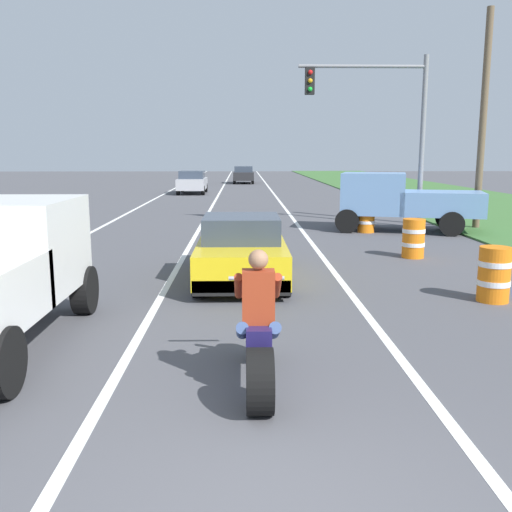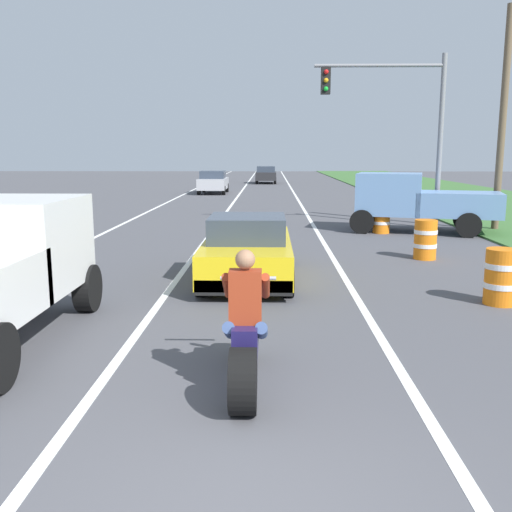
% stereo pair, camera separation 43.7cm
% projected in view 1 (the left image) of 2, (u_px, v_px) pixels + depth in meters
% --- Properties ---
extents(lane_stripe_left_solid, '(0.14, 120.00, 0.01)m').
position_uv_depth(lane_stripe_left_solid, '(119.00, 218.00, 23.65)').
color(lane_stripe_left_solid, white).
rests_on(lane_stripe_left_solid, ground).
extents(lane_stripe_right_solid, '(0.14, 120.00, 0.01)m').
position_uv_depth(lane_stripe_right_solid, '(292.00, 217.00, 23.81)').
color(lane_stripe_right_solid, white).
rests_on(lane_stripe_right_solid, ground).
extents(lane_stripe_centre_dashed, '(0.14, 120.00, 0.01)m').
position_uv_depth(lane_stripe_centre_dashed, '(206.00, 218.00, 23.73)').
color(lane_stripe_centre_dashed, white).
rests_on(lane_stripe_centre_dashed, ground).
extents(motorcycle_with_rider, '(0.70, 2.21, 1.62)m').
position_uv_depth(motorcycle_with_rider, '(258.00, 340.00, 6.41)').
color(motorcycle_with_rider, black).
rests_on(motorcycle_with_rider, ground).
extents(sports_car_yellow, '(1.84, 4.30, 1.37)m').
position_uv_depth(sports_car_yellow, '(241.00, 250.00, 12.11)').
color(sports_car_yellow, yellow).
rests_on(sports_car_yellow, ground).
extents(pickup_truck_right_shoulder_light_blue, '(5.14, 3.14, 1.98)m').
position_uv_depth(pickup_truck_right_shoulder_light_blue, '(401.00, 199.00, 19.48)').
color(pickup_truck_right_shoulder_light_blue, '#6B93C6').
rests_on(pickup_truck_right_shoulder_light_blue, ground).
extents(traffic_light_mast_near, '(4.52, 0.34, 6.00)m').
position_uv_depth(traffic_light_mast_near, '(385.00, 114.00, 20.00)').
color(traffic_light_mast_near, gray).
rests_on(traffic_light_mast_near, ground).
extents(utility_pole_roadside, '(0.24, 0.24, 7.44)m').
position_uv_depth(utility_pole_roadside, '(483.00, 121.00, 19.58)').
color(utility_pole_roadside, brown).
rests_on(utility_pole_roadside, ground).
extents(construction_barrel_nearest, '(0.58, 0.58, 1.00)m').
position_uv_depth(construction_barrel_nearest, '(494.00, 274.00, 10.29)').
color(construction_barrel_nearest, orange).
rests_on(construction_barrel_nearest, ground).
extents(construction_barrel_mid, '(0.58, 0.58, 1.00)m').
position_uv_depth(construction_barrel_mid, '(413.00, 238.00, 14.61)').
color(construction_barrel_mid, orange).
rests_on(construction_barrel_mid, ground).
extents(construction_barrel_far, '(0.58, 0.58, 1.00)m').
position_uv_depth(construction_barrel_far, '(366.00, 218.00, 19.27)').
color(construction_barrel_far, orange).
rests_on(construction_barrel_far, ground).
extents(distant_car_far_ahead, '(1.80, 4.00, 1.50)m').
position_uv_depth(distant_car_far_ahead, '(192.00, 182.00, 37.57)').
color(distant_car_far_ahead, '#B2B2B7').
rests_on(distant_car_far_ahead, ground).
extents(distant_car_further_ahead, '(1.80, 4.00, 1.50)m').
position_uv_depth(distant_car_further_ahead, '(243.00, 174.00, 50.25)').
color(distant_car_further_ahead, '#262628').
rests_on(distant_car_further_ahead, ground).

